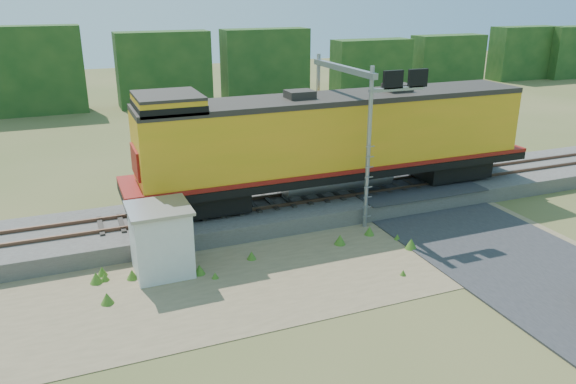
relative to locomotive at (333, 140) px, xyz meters
name	(u,v)px	position (x,y,z in m)	size (l,w,h in m)	color
ground	(341,265)	(-2.51, -6.00, -3.71)	(140.00, 140.00, 0.00)	#475123
ballast	(287,208)	(-2.51, 0.00, -3.31)	(70.00, 5.00, 0.80)	slate
rails	(287,199)	(-2.51, 0.00, -2.83)	(70.00, 1.54, 0.16)	brown
dirt_shoulder	(292,268)	(-4.51, -5.50, -3.70)	(26.00, 8.00, 0.03)	#8C7754
road	(466,231)	(4.49, -5.26, -3.63)	(7.00, 66.00, 0.86)	#38383A
tree_line_north	(167,74)	(-2.51, 32.00, -0.64)	(130.00, 3.00, 6.50)	#183D16
weed_clumps	(260,279)	(-6.01, -5.90, -3.71)	(15.00, 6.20, 0.56)	#426F1F
locomotive	(333,140)	(0.00, 0.00, 0.00)	(21.63, 3.30, 5.58)	black
shed	(161,240)	(-9.45, -3.85, -2.27)	(2.43, 2.43, 2.85)	silver
signal_gantry	(356,101)	(0.82, -0.68, 1.99)	(3.04, 6.20, 7.66)	gray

